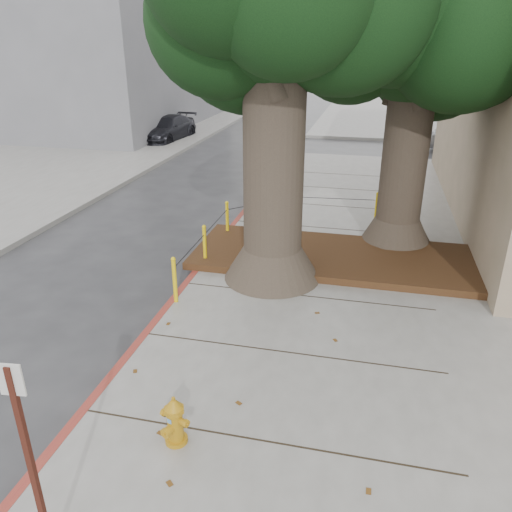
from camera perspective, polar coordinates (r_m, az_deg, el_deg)
The scene contains 13 objects.
ground at distance 8.46m, azimuth 0.15°, elevation -11.33°, with size 140.00×140.00×0.00m, color #28282B.
sidewalk_far at distance 37.34m, azimuth 20.59°, elevation 14.78°, with size 16.00×20.00×0.15m, color slate.
curb_red at distance 11.01m, azimuth -7.08°, elevation -2.29°, with size 0.14×26.00×0.16m, color maroon.
planter_bed at distance 11.64m, azimuth 8.83°, elevation -0.08°, with size 6.40×2.60×0.16m, color black.
building_far_grey at distance 33.21m, azimuth -18.46°, elevation 24.47°, with size 12.00×16.00×12.00m, color slate.
building_far_white at distance 55.06m, azimuth -7.30°, elevation 26.14°, with size 12.00×18.00×15.00m, color silver.
tree_near at distance 9.72m, azimuth 4.56°, elevation 26.72°, with size 4.50×3.80×7.68m.
tree_far at distance 12.14m, azimuth 19.91°, elevation 23.14°, with size 4.50×3.80×7.17m.
bollard_ring at distance 12.14m, azimuth 0.82°, elevation 3.43°, with size 3.79×5.39×0.95m.
fire_hydrant at distance 6.60m, azimuth -9.27°, elevation -18.08°, with size 0.37×0.37×0.69m.
signpost at distance 5.20m, azimuth -24.54°, elevation -20.00°, with size 0.22×0.06×2.26m.
car_silver at distance 25.95m, azimuth 22.81°, elevation 12.47°, with size 1.53×3.79×1.29m, color #AAABAF.
car_dark at distance 26.79m, azimuth -10.15°, elevation 14.14°, with size 1.75×4.30×1.25m, color black.
Camera 1 is at (1.56, -6.76, 4.84)m, focal length 35.00 mm.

